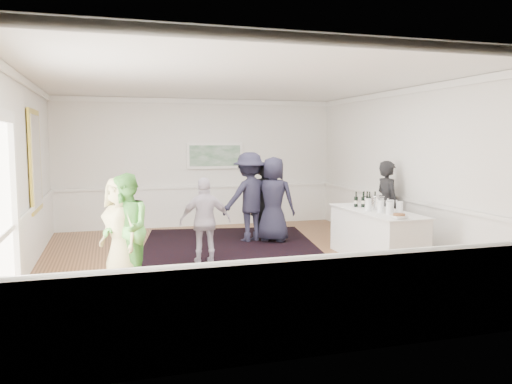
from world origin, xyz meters
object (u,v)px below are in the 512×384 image
object	(u,v)px
guest_tan	(121,229)
guest_navy	(273,200)
serving_table	(376,235)
guest_dark_b	(263,201)
ice_bucket	(377,203)
guest_lilac	(205,221)
nut_bowl	(399,216)
bartender	(387,204)
guest_dark_a	(250,197)
guest_green	(126,229)

from	to	relation	value
guest_tan	guest_navy	size ratio (longest dim) A/B	0.89
serving_table	guest_dark_b	size ratio (longest dim) A/B	1.34
serving_table	ice_bucket	xyz separation A→B (m)	(0.09, 0.15, 0.57)
guest_lilac	guest_tan	bearing A→B (deg)	26.14
guest_navy	ice_bucket	world-z (taller)	guest_navy
guest_navy	ice_bucket	bearing A→B (deg)	159.26
guest_dark_b	nut_bowl	xyz separation A→B (m)	(1.28, -3.35, 0.11)
serving_table	nut_bowl	bearing A→B (deg)	-97.95
serving_table	guest_tan	xyz separation A→B (m)	(-4.49, -0.09, 0.35)
bartender	guest_lilac	size ratio (longest dim) A/B	1.15
guest_dark_b	ice_bucket	size ratio (longest dim) A/B	6.44
guest_lilac	ice_bucket	xyz separation A→B (m)	(3.13, -0.40, 0.26)
guest_tan	guest_dark_a	xyz separation A→B (m)	(2.73, 2.34, 0.15)
guest_tan	bartender	bearing A→B (deg)	65.52
serving_table	guest_tan	bearing A→B (deg)	-178.81
guest_lilac	guest_dark_b	distance (m)	2.49
bartender	guest_tan	world-z (taller)	bartender
guest_navy	serving_table	bearing A→B (deg)	155.53
serving_table	bartender	xyz separation A→B (m)	(0.75, 0.88, 0.42)
guest_dark_a	nut_bowl	world-z (taller)	guest_dark_a
guest_tan	ice_bucket	world-z (taller)	guest_tan
guest_green	guest_navy	bearing A→B (deg)	115.82
guest_tan	guest_lilac	xyz separation A→B (m)	(1.44, 0.64, -0.04)
guest_dark_b	ice_bucket	xyz separation A→B (m)	(1.50, -2.28, 0.19)
guest_green	guest_lilac	size ratio (longest dim) A/B	1.10
serving_table	bartender	size ratio (longest dim) A/B	1.27
bartender	guest_navy	distance (m)	2.35
serving_table	guest_tan	world-z (taller)	guest_tan
bartender	guest_dark_a	size ratio (longest dim) A/B	0.92
guest_green	guest_dark_a	world-z (taller)	guest_dark_a
guest_navy	guest_tan	bearing A→B (deg)	67.54
serving_table	guest_navy	bearing A→B (deg)	121.97
guest_green	guest_navy	world-z (taller)	guest_navy
guest_tan	nut_bowl	world-z (taller)	guest_tan
bartender	guest_green	size ratio (longest dim) A/B	1.05
guest_tan	guest_green	xyz separation A→B (m)	(0.08, -0.18, 0.03)
guest_lilac	guest_dark_b	world-z (taller)	guest_dark_b
ice_bucket	guest_lilac	bearing A→B (deg)	172.68
guest_tan	guest_dark_b	world-z (taller)	guest_dark_b
guest_dark_b	ice_bucket	world-z (taller)	guest_dark_b
serving_table	guest_dark_a	xyz separation A→B (m)	(-1.76, 2.24, 0.50)
guest_dark_a	guest_navy	xyz separation A→B (m)	(0.47, -0.18, -0.05)
bartender	nut_bowl	bearing A→B (deg)	154.84
nut_bowl	ice_bucket	bearing A→B (deg)	78.48
guest_lilac	guest_dark_a	xyz separation A→B (m)	(1.28, 1.69, 0.19)
bartender	guest_green	world-z (taller)	bartender
guest_tan	guest_lilac	distance (m)	1.58
guest_dark_b	guest_navy	world-z (taller)	guest_navy
serving_table	ice_bucket	bearing A→B (deg)	58.80
serving_table	guest_tan	size ratio (longest dim) A/B	1.39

